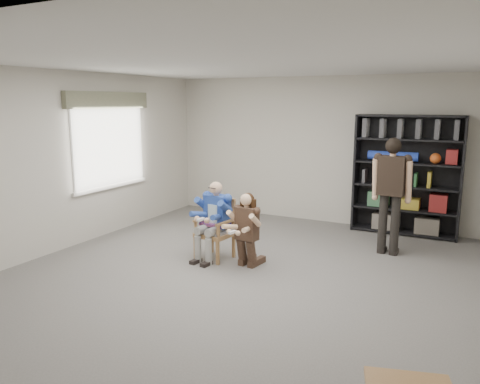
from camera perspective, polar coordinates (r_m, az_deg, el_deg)
The scene contains 8 objects.
room_shell at distance 6.00m, azimuth -0.91°, elevation 2.15°, with size 6.00×7.00×2.80m, color beige, non-canonical shape.
floor at distance 6.36m, azimuth -0.87°, elevation -10.41°, with size 6.00×7.00×0.01m, color #5F5C59.
window_left at distance 8.50m, azimuth -15.55°, elevation 5.91°, with size 0.16×2.00×1.75m, color white, non-canonical shape.
armchair at distance 6.98m, azimuth -3.13°, elevation -4.56°, with size 0.53×0.51×0.91m, color #996C3E, non-canonical shape.
seated_man at distance 6.95m, azimuth -3.14°, elevation -3.48°, with size 0.51×0.71×1.18m, color navy, non-canonical shape.
kneeling_woman at distance 6.59m, azimuth 0.71°, elevation -4.70°, with size 0.45×0.72×1.08m, color #36261B, non-canonical shape.
bookshelf at distance 8.67m, azimuth 19.64°, elevation 1.90°, with size 1.80×0.38×2.10m, color black, non-canonical shape.
standing_man at distance 7.44m, azimuth 17.87°, elevation -0.62°, with size 0.55×0.31×1.79m, color black, non-canonical shape.
Camera 1 is at (2.79, -5.23, 2.31)m, focal length 35.00 mm.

